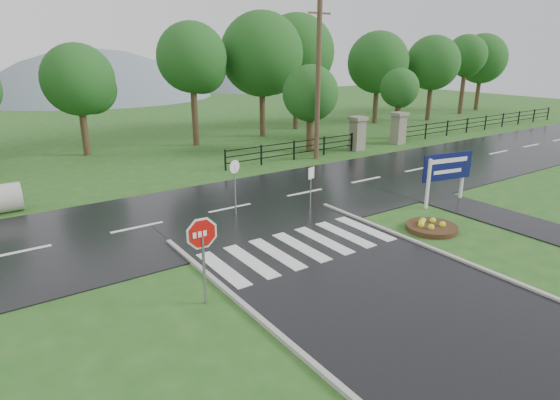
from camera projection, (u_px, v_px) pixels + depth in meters
ground at (417, 313)px, 12.06m from camera, size 120.00×120.00×0.00m
main_road at (230, 209)px, 19.91m from camera, size 90.00×8.00×0.04m
walkway at (475, 210)px, 19.78m from camera, size 2.20×11.00×0.04m
crosswalk at (301, 247)px, 15.97m from camera, size 6.50×2.80×0.02m
pillar_west at (357, 133)px, 31.26m from camera, size 1.00×1.00×2.24m
pillar_east at (398, 127)px, 33.42m from camera, size 1.00×1.00×2.24m
fence_west at (294, 148)px, 28.57m from camera, size 9.58×0.08×1.20m
fence_east at (486, 121)px, 39.35m from camera, size 20.58×0.08×1.20m
hills at (76, 204)px, 69.70m from camera, size 102.00×48.00×48.00m
treeline at (143, 151)px, 31.43m from camera, size 83.20×5.20×10.00m
stop_sign at (202, 241)px, 11.95m from camera, size 1.15×0.08×2.59m
estate_billboard at (447, 169)px, 20.19m from camera, size 2.55×0.56×2.27m
flower_bed at (432, 227)px, 17.55m from camera, size 1.91×1.91×0.38m
reg_sign_small at (311, 179)px, 19.57m from camera, size 0.39×0.14×1.81m
reg_sign_round at (235, 181)px, 18.71m from camera, size 0.52×0.18×2.32m
utility_pole_east at (318, 82)px, 27.70m from camera, size 1.63×0.31×9.16m
entrance_tree_left at (310, 94)px, 30.08m from camera, size 3.62×3.62×5.61m
entrance_tree_right at (400, 88)px, 34.62m from camera, size 2.86×2.86×5.20m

